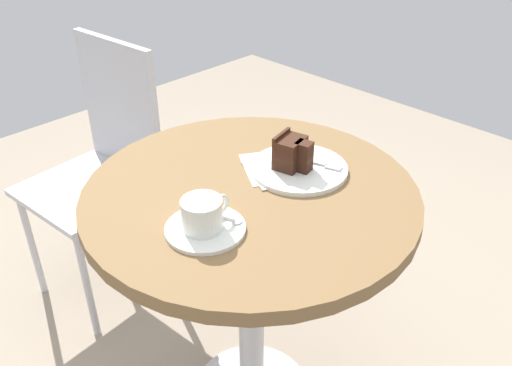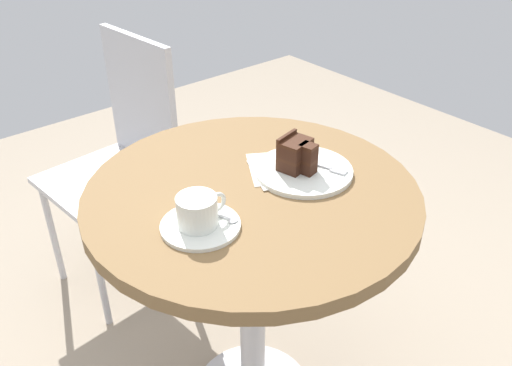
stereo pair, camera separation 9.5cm
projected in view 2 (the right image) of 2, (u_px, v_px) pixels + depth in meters
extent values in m
cylinder|color=brown|center=(252.00, 195.00, 1.26)|extent=(0.78, 0.78, 0.03)
cylinder|color=silver|center=(253.00, 308.00, 1.45)|extent=(0.07, 0.07, 0.69)
cylinder|color=silver|center=(201.00, 226.00, 1.12)|extent=(0.17, 0.17, 0.01)
cylinder|color=silver|center=(197.00, 211.00, 1.10)|extent=(0.08, 0.08, 0.07)
cylinder|color=beige|center=(196.00, 198.00, 1.08)|extent=(0.07, 0.07, 0.00)
torus|color=silver|center=(217.00, 202.00, 1.12)|extent=(0.05, 0.01, 0.05)
cube|color=silver|center=(212.00, 213.00, 1.15)|extent=(0.04, 0.09, 0.00)
ellipsoid|color=silver|center=(233.00, 221.00, 1.12)|extent=(0.02, 0.02, 0.00)
cylinder|color=silver|center=(304.00, 171.00, 1.30)|extent=(0.24, 0.24, 0.01)
cube|color=#381E14|center=(295.00, 163.00, 1.29)|extent=(0.09, 0.07, 0.03)
cube|color=#381E14|center=(307.00, 167.00, 1.28)|extent=(0.04, 0.04, 0.03)
cube|color=#381C0F|center=(295.00, 156.00, 1.29)|extent=(0.09, 0.07, 0.01)
cube|color=#381C0F|center=(308.00, 160.00, 1.27)|extent=(0.04, 0.04, 0.01)
cube|color=#381E14|center=(295.00, 149.00, 1.28)|extent=(0.09, 0.07, 0.03)
cube|color=#381E14|center=(308.00, 153.00, 1.26)|extent=(0.04, 0.04, 0.03)
cube|color=#381C0F|center=(296.00, 142.00, 1.27)|extent=(0.09, 0.07, 0.01)
cube|color=#381C0F|center=(308.00, 146.00, 1.25)|extent=(0.04, 0.04, 0.01)
cube|color=#381C0F|center=(286.00, 150.00, 1.29)|extent=(0.07, 0.02, 0.08)
cube|color=silver|center=(310.00, 162.00, 1.32)|extent=(0.04, 0.12, 0.00)
cube|color=silver|center=(339.00, 171.00, 1.29)|extent=(0.03, 0.04, 0.00)
cube|color=silver|center=(282.00, 168.00, 1.33)|extent=(0.22, 0.22, 0.00)
cube|color=silver|center=(283.00, 171.00, 1.31)|extent=(0.19, 0.19, 0.00)
cylinder|color=#BCBCC1|center=(53.00, 233.00, 1.97)|extent=(0.02, 0.02, 0.43)
cylinder|color=#BCBCC1|center=(100.00, 275.00, 1.77)|extent=(0.02, 0.02, 0.43)
cylinder|color=#BCBCC1|center=(128.00, 198.00, 2.16)|extent=(0.02, 0.02, 0.43)
cylinder|color=#BCBCC1|center=(178.00, 233.00, 1.97)|extent=(0.02, 0.02, 0.43)
cube|color=#BCBCC1|center=(106.00, 180.00, 1.85)|extent=(0.41, 0.41, 0.02)
cube|color=#BCBCC1|center=(141.00, 102.00, 1.83)|extent=(0.05, 0.36, 0.45)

